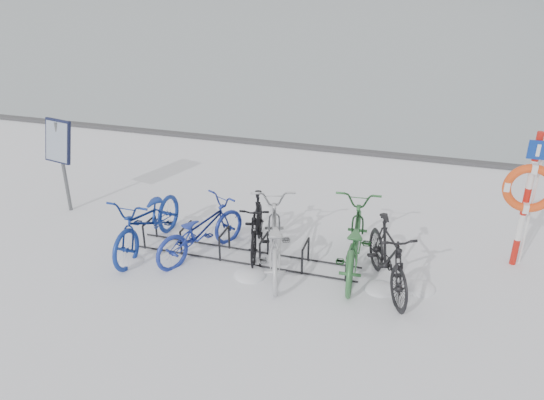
# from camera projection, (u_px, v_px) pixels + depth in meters

# --- Properties ---
(ground) EXTENTS (900.00, 900.00, 0.00)m
(ground) POSITION_uv_depth(u_px,v_px,m) (244.00, 257.00, 9.15)
(ground) COLOR white
(ground) RESTS_ON ground
(quay_edge) EXTENTS (400.00, 0.25, 0.10)m
(quay_edge) POSITION_uv_depth(u_px,v_px,m) (318.00, 148.00, 14.26)
(quay_edge) COLOR #3F3F42
(quay_edge) RESTS_ON ground
(bike_rack) EXTENTS (4.00, 0.48, 0.46)m
(bike_rack) POSITION_uv_depth(u_px,v_px,m) (244.00, 248.00, 9.07)
(bike_rack) COLOR black
(bike_rack) RESTS_ON ground
(info_board) EXTENTS (0.67, 0.36, 1.91)m
(info_board) POSITION_uv_depth(u_px,v_px,m) (59.00, 147.00, 10.28)
(info_board) COLOR #595B5E
(info_board) RESTS_ON ground
(lifebuoy_station) EXTENTS (0.81, 0.23, 4.21)m
(lifebuoy_station) POSITION_uv_depth(u_px,v_px,m) (530.00, 188.00, 8.32)
(lifebuoy_station) COLOR red
(lifebuoy_station) RESTS_ON ground
(bike_0) EXTENTS (0.81, 2.18, 1.14)m
(bike_0) POSITION_uv_depth(u_px,v_px,m) (148.00, 219.00, 9.24)
(bike_0) COLOR navy
(bike_0) RESTS_ON ground
(bike_1) EXTENTS (1.42, 2.02, 1.01)m
(bike_1) POSITION_uv_depth(u_px,v_px,m) (200.00, 228.00, 9.06)
(bike_1) COLOR navy
(bike_1) RESTS_ON ground
(bike_2) EXTENTS (0.86, 1.79, 1.04)m
(bike_2) POSITION_uv_depth(u_px,v_px,m) (257.00, 223.00, 9.18)
(bike_2) COLOR black
(bike_2) RESTS_ON ground
(bike_3) EXTENTS (1.38, 2.32, 1.15)m
(bike_3) POSITION_uv_depth(u_px,v_px,m) (273.00, 236.00, 8.66)
(bike_3) COLOR #ACAEB4
(bike_3) RESTS_ON ground
(bike_4) EXTENTS (0.94, 2.26, 1.16)m
(bike_4) POSITION_uv_depth(u_px,v_px,m) (354.00, 238.00, 8.59)
(bike_4) COLOR #2F6835
(bike_4) RESTS_ON ground
(bike_5) EXTENTS (1.23, 1.94, 1.13)m
(bike_5) POSITION_uv_depth(u_px,v_px,m) (388.00, 255.00, 8.12)
(bike_5) COLOR black
(bike_5) RESTS_ON ground
(snow_drifts) EXTENTS (5.29, 1.95, 0.19)m
(snow_drifts) POSITION_uv_depth(u_px,v_px,m) (269.00, 268.00, 8.83)
(snow_drifts) COLOR white
(snow_drifts) RESTS_ON ground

